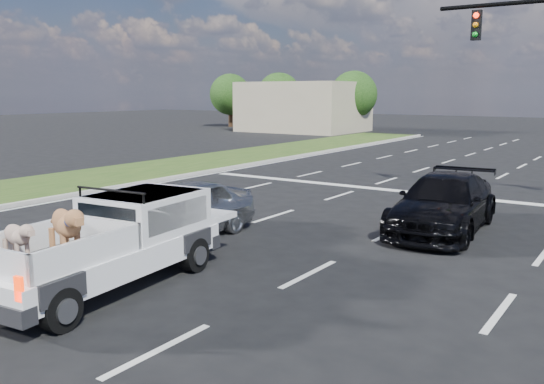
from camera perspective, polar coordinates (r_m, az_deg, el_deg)
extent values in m
plane|color=black|center=(12.11, -3.54, -6.70)|extent=(160.00, 160.00, 0.00)
cube|color=silver|center=(19.87, -4.99, -0.19)|extent=(0.12, 60.00, 0.01)
cube|color=silver|center=(17.91, 3.75, -1.27)|extent=(0.12, 60.00, 0.01)
cube|color=silver|center=(16.46, 14.33, -2.54)|extent=(0.12, 60.00, 0.01)
cube|color=silver|center=(22.26, -12.11, 0.70)|extent=(0.15, 60.00, 0.01)
cube|color=silver|center=(20.74, 13.55, 0.00)|extent=(17.00, 0.45, 0.01)
cube|color=#244314|center=(24.25, -16.55, 1.36)|extent=(5.00, 60.00, 0.10)
cube|color=#ABA79C|center=(22.43, -12.56, 0.92)|extent=(0.15, 60.00, 0.14)
cube|color=black|center=(20.50, 19.60, 15.30)|extent=(0.30, 0.18, 0.95)
sphere|color=#FF2307|center=(20.43, 19.56, 16.17)|extent=(0.18, 0.18, 0.18)
cube|color=tan|center=(52.71, 3.15, 8.42)|extent=(10.00, 8.00, 4.40)
cylinder|color=#332114|center=(60.07, -4.14, 7.51)|extent=(0.44, 0.44, 2.16)
sphere|color=#16340E|center=(60.03, -4.16, 9.63)|extent=(4.20, 4.20, 4.20)
cylinder|color=#332114|center=(56.56, 0.69, 7.39)|extent=(0.44, 0.44, 2.16)
sphere|color=#16340E|center=(56.52, 0.69, 9.64)|extent=(4.20, 4.20, 4.20)
cylinder|color=#332114|center=(52.59, 8.04, 7.12)|extent=(0.44, 0.44, 2.16)
sphere|color=#16340E|center=(52.54, 8.10, 9.54)|extent=(4.20, 4.20, 4.20)
cylinder|color=black|center=(9.05, -20.25, -10.86)|extent=(0.31, 0.69, 0.67)
cylinder|color=black|center=(12.28, -13.53, -5.11)|extent=(0.31, 0.69, 0.67)
cylinder|color=black|center=(11.33, -7.71, -6.17)|extent=(0.31, 0.69, 0.67)
cube|color=silver|center=(10.59, -16.25, -6.23)|extent=(2.12, 4.82, 0.46)
cube|color=silver|center=(11.23, -12.44, -1.96)|extent=(1.81, 2.18, 0.76)
cube|color=black|center=(10.51, -16.03, -2.77)|extent=(1.36, 0.16, 0.55)
cylinder|color=black|center=(10.49, -15.71, 0.18)|extent=(1.59, 0.20, 0.04)
cube|color=black|center=(9.86, -20.57, -6.43)|extent=(1.78, 2.39, 0.05)
cube|color=silver|center=(10.37, -23.38, -4.37)|extent=(0.29, 2.25, 0.46)
cube|color=silver|center=(9.25, -17.60, -5.66)|extent=(0.29, 2.25, 0.46)
cube|color=#F62A05|center=(8.52, -23.77, -8.79)|extent=(0.15, 0.07, 0.35)
imported|color=#A2A5A9|center=(13.85, -9.01, -1.74)|extent=(1.84, 4.15, 1.39)
imported|color=black|center=(15.00, 16.63, -1.10)|extent=(2.33, 5.00, 1.41)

